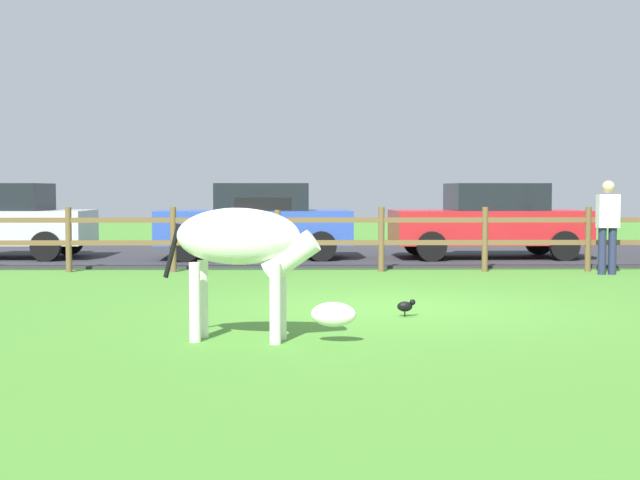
# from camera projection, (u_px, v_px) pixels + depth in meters

# --- Properties ---
(ground_plane) EXTENTS (60.00, 60.00, 0.00)m
(ground_plane) POSITION_uv_depth(u_px,v_px,m) (394.00, 308.00, 11.44)
(ground_plane) COLOR #47842D
(parking_asphalt) EXTENTS (28.00, 7.40, 0.05)m
(parking_asphalt) POSITION_uv_depth(u_px,v_px,m) (355.00, 253.00, 20.72)
(parking_asphalt) COLOR #2D2D33
(parking_asphalt) RESTS_ON ground_plane
(paddock_fence) EXTENTS (20.74, 0.11, 1.17)m
(paddock_fence) POSITION_uv_depth(u_px,v_px,m) (329.00, 235.00, 16.38)
(paddock_fence) COLOR brown
(paddock_fence) RESTS_ON ground_plane
(zebra) EXTENTS (1.93, 0.68, 1.41)m
(zebra) POSITION_uv_depth(u_px,v_px,m) (246.00, 247.00, 8.90)
(zebra) COLOR white
(zebra) RESTS_ON ground_plane
(crow_on_grass) EXTENTS (0.21, 0.10, 0.20)m
(crow_on_grass) POSITION_uv_depth(u_px,v_px,m) (406.00, 306.00, 10.64)
(crow_on_grass) COLOR black
(crow_on_grass) RESTS_ON ground_plane
(parked_car_red) EXTENTS (4.08, 2.03, 1.56)m
(parked_car_red) POSITION_uv_depth(u_px,v_px,m) (490.00, 220.00, 19.01)
(parked_car_red) COLOR red
(parked_car_red) RESTS_ON parking_asphalt
(parked_car_blue) EXTENTS (4.09, 2.06, 1.56)m
(parked_car_blue) POSITION_uv_depth(u_px,v_px,m) (256.00, 220.00, 18.88)
(parked_car_blue) COLOR #2D4CAD
(parked_car_blue) RESTS_ON parking_asphalt
(visitor_near_fence) EXTENTS (0.36, 0.22, 1.64)m
(visitor_near_fence) POSITION_uv_depth(u_px,v_px,m) (608.00, 223.00, 15.82)
(visitor_near_fence) COLOR #232847
(visitor_near_fence) RESTS_ON ground_plane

